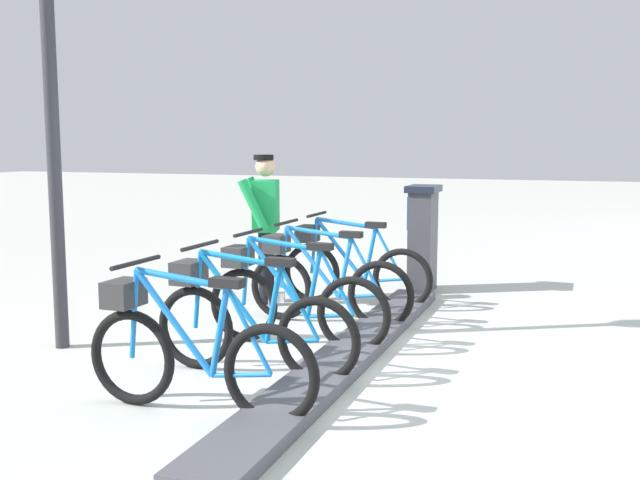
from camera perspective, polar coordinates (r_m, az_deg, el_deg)
ground_plane at (r=6.27m, az=2.15°, el=-9.19°), size 60.00×60.00×0.00m
dock_rail_base at (r=6.26m, az=2.15°, el=-8.75°), size 0.44×5.17×0.10m
payment_kiosk at (r=9.08m, az=7.86°, el=0.29°), size 0.36×0.52×1.28m
bike_docked_0 at (r=8.20m, az=2.28°, el=-2.10°), size 1.72×0.54×1.02m
bike_docked_1 at (r=7.39m, az=0.21°, el=-3.18°), size 1.72×0.54×1.02m
bike_docked_2 at (r=6.59m, az=-2.38°, el=-4.51°), size 1.72×0.54×1.02m
bike_docked_3 at (r=5.81m, az=-5.69°, el=-6.20°), size 1.72×0.54×1.02m
bike_docked_4 at (r=5.06m, az=-10.03°, el=-8.36°), size 1.72×0.54×1.02m
worker_near_rack at (r=8.27m, az=-4.22°, el=1.31°), size 0.53×0.69×1.66m
lamp_post at (r=6.85m, az=-20.10°, el=14.46°), size 0.32×0.32×4.12m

